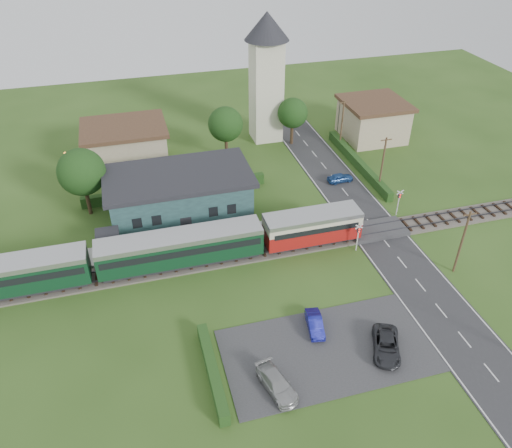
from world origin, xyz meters
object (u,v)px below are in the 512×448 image
object	(u,v)px
train	(148,253)
car_park_dark	(386,345)
equipment_hut	(109,243)
station_building	(180,194)
church_tower	(266,68)
house_east	(373,119)
crossing_signal_far	(399,199)
car_park_blue	(315,324)
pedestrian_far	(111,247)
crossing_signal_near	(358,234)
house_west	(126,145)
car_park_silver	(277,384)
car_on_road	(340,178)
pedestrian_near	(250,222)

from	to	relation	value
train	car_park_dark	world-z (taller)	train
equipment_hut	station_building	distance (m)	9.92
church_tower	house_east	size ratio (longest dim) A/B	2.00
crossing_signal_far	car_park_blue	world-z (taller)	crossing_signal_far
station_building	pedestrian_far	world-z (taller)	station_building
house_east	car_park_dark	size ratio (longest dim) A/B	1.97
car_park_dark	pedestrian_far	xyz separation A→B (m)	(-20.91, 18.52, 0.59)
church_tower	crossing_signal_far	world-z (taller)	church_tower
equipment_hut	car_park_dark	xyz separation A→B (m)	(21.03, -18.52, -1.05)
car_park_blue	crossing_signal_near	bearing A→B (deg)	58.29
house_east	crossing_signal_far	xyz separation A→B (m)	(-6.40, -19.61, -0.66)
station_building	car_park_dark	distance (m)	27.66
church_tower	house_east	bearing A→B (deg)	-14.93
house_west	crossing_signal_far	bearing A→B (deg)	-35.77
train	car_park_silver	bearing A→B (deg)	-64.62
equipment_hut	car_park_blue	bearing A→B (deg)	-41.97
car_on_road	car_park_dark	bearing A→B (deg)	160.96
train	car_park_silver	distance (m)	18.32
equipment_hut	church_tower	distance (m)	33.48
car_park_blue	car_on_road	bearing A→B (deg)	71.70
train	pedestrian_far	bearing A→B (deg)	137.14
crossing_signal_near	car_park_dark	distance (m)	13.42
car_park_blue	pedestrian_far	distance (m)	21.90
equipment_hut	station_building	xyz separation A→B (m)	(8.00, 5.79, 0.95)
station_building	car_park_dark	world-z (taller)	station_building
house_east	car_on_road	bearing A→B (deg)	-131.19
crossing_signal_far	car_park_blue	distance (m)	20.69
church_tower	pedestrian_far	world-z (taller)	church_tower
equipment_hut	house_east	world-z (taller)	house_east
house_west	crossing_signal_far	world-z (taller)	house_west
equipment_hut	car_on_road	size ratio (longest dim) A/B	0.78
crossing_signal_far	car_park_dark	world-z (taller)	crossing_signal_far
pedestrian_far	car_on_road	bearing A→B (deg)	-86.95
crossing_signal_near	car_on_road	world-z (taller)	crossing_signal_near
station_building	train	xyz separation A→B (m)	(-4.44, -8.99, -0.52)
crossing_signal_far	pedestrian_far	xyz separation A→B (m)	(-31.48, 0.80, -0.85)
car_park_dark	house_east	bearing A→B (deg)	89.51
equipment_hut	car_park_dark	bearing A→B (deg)	-41.37
crossing_signal_far	car_on_road	world-z (taller)	crossing_signal_far
house_west	pedestrian_far	world-z (taller)	house_west
house_east	car_park_silver	bearing A→B (deg)	-124.65
equipment_hut	pedestrian_far	world-z (taller)	equipment_hut
church_tower	car_park_silver	world-z (taller)	church_tower
train	crossing_signal_far	world-z (taller)	train
car_on_road	car_park_blue	world-z (taller)	car_park_blue
car_park_dark	pedestrian_near	size ratio (longest dim) A/B	2.47
church_tower	car_park_blue	world-z (taller)	church_tower
equipment_hut	crossing_signal_near	world-z (taller)	crossing_signal_near
church_tower	house_east	xyz separation A→B (m)	(15.00, -4.00, -7.43)
church_tower	house_west	xyz separation A→B (m)	(-20.00, -3.00, -7.43)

